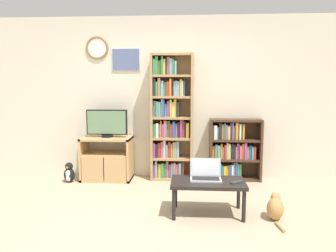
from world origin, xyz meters
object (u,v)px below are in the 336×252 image
(bookshelf_short, at_px, (232,150))
(laptop, at_px, (206,174))
(tv_stand, at_px, (107,158))
(remote_near_laptop, at_px, (236,182))
(penguin_figurine, at_px, (69,173))
(coffee_table, at_px, (208,185))
(television, at_px, (107,123))
(bookshelf_tall, at_px, (170,119))
(cat, at_px, (275,208))

(bookshelf_short, height_order, laptop, bookshelf_short)
(tv_stand, xyz_separation_m, remote_near_laptop, (1.86, -1.38, 0.07))
(penguin_figurine, bearing_deg, remote_near_laptop, -26.24)
(coffee_table, bearing_deg, bookshelf_short, 72.51)
(bookshelf_short, bearing_deg, remote_near_laptop, -95.25)
(television, height_order, coffee_table, television)
(tv_stand, height_order, penguin_figurine, tv_stand)
(tv_stand, xyz_separation_m, penguin_figurine, (-0.55, -0.19, -0.20))
(remote_near_laptop, relative_size, penguin_figurine, 0.50)
(laptop, bearing_deg, remote_near_laptop, -21.64)
(television, bearing_deg, tv_stand, -116.01)
(remote_near_laptop, distance_m, penguin_figurine, 2.70)
(bookshelf_tall, bearing_deg, penguin_figurine, -168.54)
(bookshelf_tall, xyz_separation_m, laptop, (0.51, -1.37, -0.51))
(coffee_table, xyz_separation_m, penguin_figurine, (-2.09, 1.12, -0.21))
(remote_near_laptop, bearing_deg, bookshelf_short, 139.00)
(tv_stand, bearing_deg, bookshelf_short, 4.02)
(television, distance_m, remote_near_laptop, 2.37)
(tv_stand, bearing_deg, cat, -31.64)
(tv_stand, height_order, bookshelf_tall, bookshelf_tall)
(coffee_table, xyz_separation_m, laptop, (-0.03, 0.07, 0.11))
(penguin_figurine, bearing_deg, tv_stand, 19.30)
(bookshelf_short, xyz_separation_m, laptop, (-0.48, -1.39, -0.02))
(television, bearing_deg, cat, -32.05)
(television, bearing_deg, penguin_figurine, -159.38)
(bookshelf_tall, height_order, cat, bookshelf_tall)
(remote_near_laptop, bearing_deg, bookshelf_tall, 173.81)
(remote_near_laptop, bearing_deg, tv_stand, -162.42)
(tv_stand, height_order, bookshelf_short, bookshelf_short)
(tv_stand, xyz_separation_m, laptop, (1.51, -1.25, 0.12))
(television, xyz_separation_m, laptop, (1.50, -1.26, -0.45))
(cat, bearing_deg, tv_stand, 163.17)
(tv_stand, relative_size, bookshelf_short, 0.80)
(coffee_table, relative_size, penguin_figurine, 2.75)
(television, relative_size, remote_near_laptop, 4.15)
(bookshelf_tall, xyz_separation_m, coffee_table, (0.53, -1.43, -0.62))
(television, relative_size, coffee_table, 0.75)
(coffee_table, relative_size, laptop, 2.36)
(laptop, height_order, remote_near_laptop, laptop)
(tv_stand, relative_size, coffee_table, 0.91)
(coffee_table, relative_size, remote_near_laptop, 5.53)
(coffee_table, height_order, remote_near_laptop, remote_near_laptop)
(remote_near_laptop, height_order, penguin_figurine, remote_near_laptop)
(bookshelf_short, xyz_separation_m, coffee_table, (-0.46, -1.45, -0.13))
(bookshelf_short, relative_size, cat, 1.97)
(television, height_order, penguin_figurine, television)
(coffee_table, bearing_deg, tv_stand, 139.49)
(laptop, relative_size, penguin_figurine, 1.16)
(bookshelf_tall, bearing_deg, laptop, -69.59)
(cat, bearing_deg, remote_near_laptop, -169.30)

